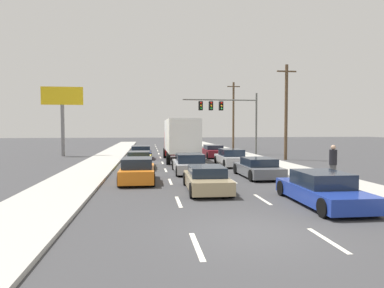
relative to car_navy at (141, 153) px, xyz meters
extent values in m
plane|color=#3D3D3F|center=(3.56, 1.88, -0.56)|extent=(140.00, 140.00, 0.00)
cube|color=#B2AFA8|center=(10.34, -3.12, -0.49)|extent=(3.06, 80.00, 0.14)
cube|color=#B2AFA8|center=(-3.23, -3.12, -0.49)|extent=(3.06, 80.00, 0.14)
cube|color=silver|center=(1.86, -23.92, -0.56)|extent=(0.14, 2.00, 0.01)
cube|color=silver|center=(1.86, -18.92, -0.56)|extent=(0.14, 2.00, 0.01)
cube|color=silver|center=(1.86, -13.92, -0.56)|extent=(0.14, 2.00, 0.01)
cube|color=silver|center=(1.86, -8.92, -0.56)|extent=(0.14, 2.00, 0.01)
cube|color=silver|center=(1.86, -3.92, -0.56)|extent=(0.14, 2.00, 0.01)
cube|color=silver|center=(1.86, 1.08, -0.56)|extent=(0.14, 2.00, 0.01)
cube|color=silver|center=(1.86, 6.08, -0.56)|extent=(0.14, 2.00, 0.01)
cube|color=silver|center=(1.86, 11.08, -0.56)|extent=(0.14, 2.00, 0.01)
cube|color=silver|center=(1.86, 16.08, -0.56)|extent=(0.14, 2.00, 0.01)
cube|color=silver|center=(1.86, 21.08, -0.56)|extent=(0.14, 2.00, 0.01)
cube|color=silver|center=(1.86, 26.08, -0.56)|extent=(0.14, 2.00, 0.01)
cube|color=silver|center=(5.26, -23.92, -0.56)|extent=(0.14, 2.00, 0.01)
cube|color=silver|center=(5.26, -18.92, -0.56)|extent=(0.14, 2.00, 0.01)
cube|color=silver|center=(5.26, -13.92, -0.56)|extent=(0.14, 2.00, 0.01)
cube|color=silver|center=(5.26, -8.92, -0.56)|extent=(0.14, 2.00, 0.01)
cube|color=silver|center=(5.26, -3.92, -0.56)|extent=(0.14, 2.00, 0.01)
cube|color=silver|center=(5.26, 1.08, -0.56)|extent=(0.14, 2.00, 0.01)
cube|color=silver|center=(5.26, 6.08, -0.56)|extent=(0.14, 2.00, 0.01)
cube|color=silver|center=(5.26, 11.08, -0.56)|extent=(0.14, 2.00, 0.01)
cube|color=silver|center=(5.26, 16.08, -0.56)|extent=(0.14, 2.00, 0.01)
cube|color=silver|center=(5.26, 21.08, -0.56)|extent=(0.14, 2.00, 0.01)
cube|color=silver|center=(5.26, 26.08, -0.56)|extent=(0.14, 2.00, 0.01)
cube|color=#141E4C|center=(0.00, 0.05, -0.14)|extent=(1.92, 4.17, 0.56)
cube|color=#192333|center=(0.00, -0.15, 0.40)|extent=(1.68, 2.04, 0.52)
cylinder|color=black|center=(-0.90, 1.57, -0.24)|extent=(0.22, 0.64, 0.64)
cylinder|color=black|center=(0.87, 1.59, -0.24)|extent=(0.22, 0.64, 0.64)
cylinder|color=black|center=(-0.87, -1.48, -0.24)|extent=(0.22, 0.64, 0.64)
cylinder|color=black|center=(0.90, -1.47, -0.24)|extent=(0.22, 0.64, 0.64)
cube|color=yellow|center=(0.03, -7.20, -0.09)|extent=(1.80, 4.56, 0.66)
cube|color=#192333|center=(0.03, -7.41, 0.44)|extent=(1.56, 1.99, 0.41)
cylinder|color=black|center=(-0.76, -5.47, -0.24)|extent=(0.23, 0.64, 0.64)
cylinder|color=black|center=(0.86, -5.49, -0.24)|extent=(0.23, 0.64, 0.64)
cylinder|color=black|center=(-0.80, -8.91, -0.24)|extent=(0.23, 0.64, 0.64)
cylinder|color=black|center=(0.82, -8.93, -0.24)|extent=(0.23, 0.64, 0.64)
cube|color=orange|center=(0.12, -13.80, -0.09)|extent=(1.78, 4.10, 0.65)
cube|color=#192333|center=(0.12, -14.09, 0.49)|extent=(1.55, 2.06, 0.52)
cylinder|color=black|center=(-0.67, -12.30, -0.24)|extent=(0.23, 0.64, 0.64)
cylinder|color=black|center=(0.94, -12.32, -0.24)|extent=(0.23, 0.64, 0.64)
cylinder|color=black|center=(-0.71, -15.28, -0.24)|extent=(0.23, 0.64, 0.64)
cylinder|color=black|center=(0.91, -15.30, -0.24)|extent=(0.23, 0.64, 0.64)
cube|color=white|center=(3.42, -3.88, 1.72)|extent=(2.45, 7.12, 2.66)
cube|color=red|center=(3.40, -7.42, 1.85)|extent=(2.18, 0.05, 0.36)
cube|color=red|center=(3.44, 0.60, 0.84)|extent=(2.33, 1.86, 2.19)
cylinder|color=black|center=(2.27, 0.60, -0.08)|extent=(0.30, 0.96, 0.96)
cylinder|color=black|center=(4.60, 0.59, -0.08)|extent=(0.30, 0.96, 0.96)
cylinder|color=black|center=(2.25, -5.30, -0.08)|extent=(0.30, 0.96, 0.96)
cylinder|color=black|center=(4.57, -5.31, -0.08)|extent=(0.30, 0.96, 0.96)
cube|color=#B7BABF|center=(3.31, -10.37, -0.14)|extent=(1.92, 4.38, 0.57)
cube|color=#192333|center=(3.31, -10.70, 0.42)|extent=(1.68, 2.09, 0.54)
cylinder|color=black|center=(2.43, -8.73, -0.24)|extent=(0.22, 0.64, 0.64)
cylinder|color=black|center=(4.21, -8.74, -0.24)|extent=(0.22, 0.64, 0.64)
cylinder|color=black|center=(2.42, -12.00, -0.24)|extent=(0.22, 0.64, 0.64)
cylinder|color=black|center=(4.20, -12.01, -0.24)|extent=(0.22, 0.64, 0.64)
cube|color=tan|center=(3.34, -16.74, -0.14)|extent=(1.86, 4.34, 0.56)
cube|color=#192333|center=(3.33, -16.83, 0.36)|extent=(1.59, 2.08, 0.44)
cylinder|color=black|center=(2.55, -15.12, -0.24)|extent=(0.23, 0.64, 0.64)
cylinder|color=black|center=(4.19, -15.16, -0.24)|extent=(0.23, 0.64, 0.64)
cylinder|color=black|center=(2.48, -18.33, -0.24)|extent=(0.23, 0.64, 0.64)
cylinder|color=black|center=(4.12, -18.36, -0.24)|extent=(0.23, 0.64, 0.64)
cube|color=maroon|center=(7.08, 0.98, -0.10)|extent=(1.84, 4.67, 0.64)
cube|color=#192333|center=(7.08, 0.91, 0.44)|extent=(1.60, 2.28, 0.43)
cylinder|color=black|center=(6.22, 2.75, -0.24)|extent=(0.23, 0.64, 0.64)
cylinder|color=black|center=(7.89, 2.77, -0.24)|extent=(0.23, 0.64, 0.64)
cylinder|color=black|center=(6.26, -0.80, -0.24)|extent=(0.23, 0.64, 0.64)
cylinder|color=black|center=(7.93, -0.79, -0.24)|extent=(0.23, 0.64, 0.64)
cube|color=white|center=(6.98, -6.78, -0.11)|extent=(1.78, 4.32, 0.63)
cube|color=#192333|center=(6.98, -6.84, 0.47)|extent=(1.57, 2.21, 0.51)
cylinder|color=black|center=(6.15, -5.17, -0.24)|extent=(0.22, 0.64, 0.64)
cylinder|color=black|center=(7.81, -5.16, -0.24)|extent=(0.22, 0.64, 0.64)
cylinder|color=black|center=(6.15, -8.39, -0.24)|extent=(0.22, 0.64, 0.64)
cylinder|color=black|center=(7.81, -8.38, -0.24)|extent=(0.22, 0.64, 0.64)
cube|color=slate|center=(7.08, -12.86, -0.14)|extent=(1.92, 4.23, 0.56)
cube|color=#192333|center=(7.08, -13.03, 0.36)|extent=(1.67, 2.07, 0.45)
cylinder|color=black|center=(6.18, -11.32, -0.24)|extent=(0.23, 0.64, 0.64)
cylinder|color=black|center=(7.93, -11.30, -0.24)|extent=(0.23, 0.64, 0.64)
cylinder|color=black|center=(6.22, -14.43, -0.24)|extent=(0.23, 0.64, 0.64)
cylinder|color=black|center=(7.97, -14.41, -0.24)|extent=(0.23, 0.64, 0.64)
cube|color=#1E389E|center=(7.19, -20.09, -0.15)|extent=(1.95, 4.71, 0.55)
cube|color=#192333|center=(7.19, -20.03, 0.40)|extent=(1.68, 2.14, 0.54)
cylinder|color=black|center=(6.34, -18.28, -0.24)|extent=(0.23, 0.64, 0.64)
cylinder|color=black|center=(8.09, -18.31, -0.24)|extent=(0.23, 0.64, 0.64)
cylinder|color=black|center=(6.28, -21.87, -0.24)|extent=(0.23, 0.64, 0.64)
cylinder|color=black|center=(8.04, -21.90, -0.24)|extent=(0.23, 0.64, 0.64)
cylinder|color=#595B56|center=(12.43, 3.82, 2.79)|extent=(0.20, 0.20, 6.70)
cylinder|color=#595B56|center=(8.39, 3.82, 5.36)|extent=(8.09, 0.14, 0.14)
cube|color=black|center=(8.49, 3.82, 4.71)|extent=(0.40, 0.56, 0.95)
sphere|color=red|center=(8.49, 3.51, 5.01)|extent=(0.20, 0.20, 0.20)
sphere|color=orange|center=(8.49, 3.51, 4.71)|extent=(0.20, 0.20, 0.20)
sphere|color=green|center=(8.49, 3.51, 4.41)|extent=(0.20, 0.20, 0.20)
cube|color=black|center=(7.38, 3.82, 4.71)|extent=(0.40, 0.56, 0.95)
sphere|color=red|center=(7.38, 3.51, 5.01)|extent=(0.20, 0.20, 0.20)
sphere|color=orange|center=(7.38, 3.51, 4.71)|extent=(0.20, 0.20, 0.20)
sphere|color=green|center=(7.38, 3.51, 4.41)|extent=(0.20, 0.20, 0.20)
cube|color=black|center=(6.26, 3.82, 4.71)|extent=(0.40, 0.56, 0.95)
sphere|color=red|center=(6.26, 3.51, 5.01)|extent=(0.20, 0.20, 0.20)
sphere|color=orange|center=(6.26, 3.51, 4.71)|extent=(0.20, 0.20, 0.20)
sphere|color=green|center=(6.26, 3.51, 4.41)|extent=(0.20, 0.20, 0.20)
cylinder|color=brown|center=(13.07, -2.71, 3.73)|extent=(0.28, 0.28, 8.58)
cube|color=brown|center=(13.07, -2.71, 7.42)|extent=(1.80, 0.12, 0.12)
cylinder|color=brown|center=(12.51, 14.18, 4.07)|extent=(0.28, 0.28, 9.27)
cube|color=brown|center=(12.51, 14.18, 8.11)|extent=(1.80, 0.12, 0.12)
cylinder|color=slate|center=(-8.02, 4.11, 2.07)|extent=(0.36, 0.36, 5.27)
cube|color=yellow|center=(-8.02, 4.11, 5.62)|extent=(4.14, 0.20, 1.83)
cylinder|color=#3F3F42|center=(9.98, -15.99, 0.02)|extent=(0.32, 0.32, 0.88)
cylinder|color=black|center=(9.98, -15.99, 0.85)|extent=(0.38, 0.38, 0.77)
sphere|color=tan|center=(9.98, -15.99, 1.35)|extent=(0.24, 0.24, 0.24)
camera|label=1|loc=(0.70, -31.97, 2.32)|focal=31.60mm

